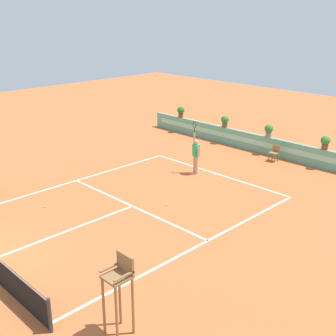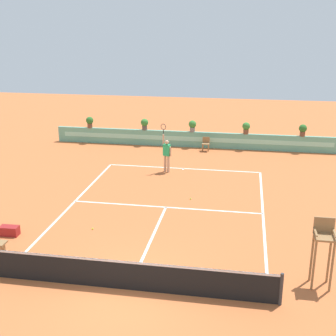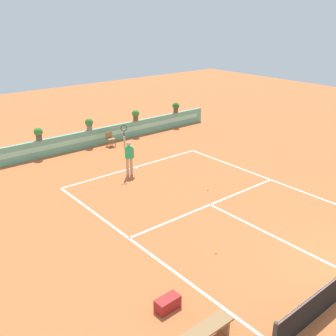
% 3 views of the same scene
% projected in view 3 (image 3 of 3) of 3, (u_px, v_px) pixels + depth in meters
% --- Properties ---
extents(ground_plane, '(60.00, 60.00, 0.00)m').
position_uv_depth(ground_plane, '(217.00, 208.00, 16.09)').
color(ground_plane, '#BC6033').
extents(court_lines, '(8.32, 11.94, 0.01)m').
position_uv_depth(court_lines, '(205.00, 202.00, 16.60)').
color(court_lines, white).
rests_on(court_lines, ground).
extents(back_wall_barrier, '(18.00, 0.21, 1.00)m').
position_uv_depth(back_wall_barrier, '(91.00, 138.00, 23.34)').
color(back_wall_barrier, '#60A88E').
rests_on(back_wall_barrier, ground).
extents(ball_kid_chair, '(0.44, 0.44, 0.85)m').
position_uv_depth(ball_kid_chair, '(110.00, 138.00, 23.34)').
color(ball_kid_chair, olive).
rests_on(ball_kid_chair, ground).
extents(bench_courtside, '(1.60, 0.44, 0.51)m').
position_uv_depth(bench_courtside, '(205.00, 333.00, 9.35)').
color(bench_courtside, olive).
rests_on(bench_courtside, ground).
extents(gear_bag, '(0.71, 0.38, 0.36)m').
position_uv_depth(gear_bag, '(168.00, 303.00, 10.58)').
color(gear_bag, maroon).
rests_on(gear_bag, ground).
extents(tennis_player, '(0.59, 0.33, 2.58)m').
position_uv_depth(tennis_player, '(129.00, 155.00, 18.94)').
color(tennis_player, tan).
rests_on(tennis_player, ground).
extents(tennis_ball_near_baseline, '(0.07, 0.07, 0.07)m').
position_uv_depth(tennis_ball_near_baseline, '(216.00, 253.00, 13.05)').
color(tennis_ball_near_baseline, '#CCE033').
rests_on(tennis_ball_near_baseline, ground).
extents(tennis_ball_mid_court, '(0.07, 0.07, 0.07)m').
position_uv_depth(tennis_ball_mid_court, '(208.00, 189.00, 17.69)').
color(tennis_ball_mid_court, '#CCE033').
rests_on(tennis_ball_mid_court, ground).
extents(potted_plant_far_right, '(0.48, 0.48, 0.72)m').
position_uv_depth(potted_plant_far_right, '(176.00, 107.00, 26.93)').
color(potted_plant_far_right, brown).
rests_on(potted_plant_far_right, back_wall_barrier).
extents(potted_plant_left, '(0.48, 0.48, 0.72)m').
position_uv_depth(potted_plant_left, '(38.00, 133.00, 21.14)').
color(potted_plant_left, '#514C47').
rests_on(potted_plant_left, back_wall_barrier).
extents(potted_plant_centre, '(0.48, 0.48, 0.72)m').
position_uv_depth(potted_plant_centre, '(89.00, 123.00, 22.96)').
color(potted_plant_centre, gray).
rests_on(potted_plant_centre, back_wall_barrier).
extents(potted_plant_right, '(0.48, 0.48, 0.72)m').
position_uv_depth(potted_plant_right, '(136.00, 115.00, 24.93)').
color(potted_plant_right, brown).
rests_on(potted_plant_right, back_wall_barrier).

